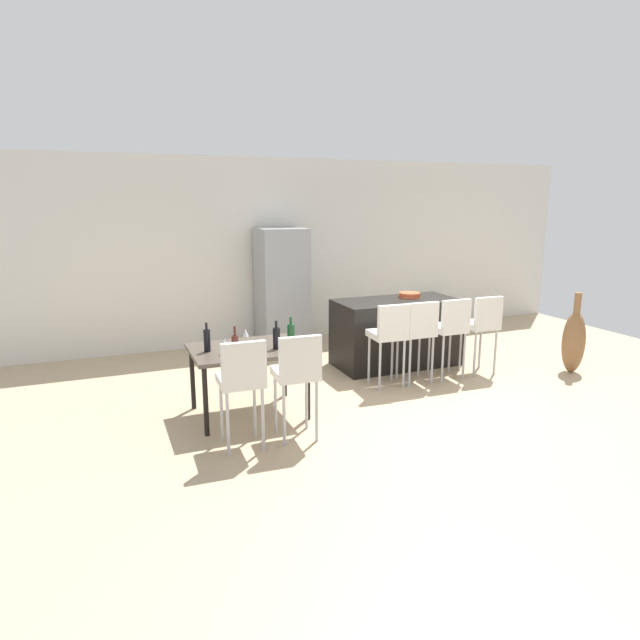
% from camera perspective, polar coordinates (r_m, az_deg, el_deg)
% --- Properties ---
extents(ground_plane, '(10.00, 10.00, 0.00)m').
position_cam_1_polar(ground_plane, '(6.52, 9.08, -7.92)').
color(ground_plane, tan).
extents(back_wall, '(10.00, 0.12, 2.90)m').
position_cam_1_polar(back_wall, '(9.02, -1.22, 7.36)').
color(back_wall, silver).
rests_on(back_wall, ground_plane).
extents(kitchen_island, '(1.69, 0.82, 0.92)m').
position_cam_1_polar(kitchen_island, '(7.61, 7.99, -1.29)').
color(kitchen_island, black).
rests_on(kitchen_island, ground_plane).
extents(bar_chair_left, '(0.42, 0.42, 1.05)m').
position_cam_1_polar(bar_chair_left, '(6.61, 7.28, -1.25)').
color(bar_chair_left, silver).
rests_on(bar_chair_left, ground_plane).
extents(bar_chair_middle, '(0.41, 0.41, 1.05)m').
position_cam_1_polar(bar_chair_middle, '(6.82, 10.28, -0.92)').
color(bar_chair_middle, silver).
rests_on(bar_chair_middle, ground_plane).
extents(bar_chair_right, '(0.41, 0.41, 1.05)m').
position_cam_1_polar(bar_chair_right, '(7.08, 13.55, -0.57)').
color(bar_chair_right, silver).
rests_on(bar_chair_right, ground_plane).
extents(bar_chair_far, '(0.41, 0.41, 1.05)m').
position_cam_1_polar(bar_chair_far, '(7.38, 16.69, -0.23)').
color(bar_chair_far, silver).
rests_on(bar_chair_far, ground_plane).
extents(dining_table, '(1.18, 0.88, 0.74)m').
position_cam_1_polar(dining_table, '(5.78, -7.58, -3.59)').
color(dining_table, '#4C4238').
rests_on(dining_table, ground_plane).
extents(dining_chair_near, '(0.42, 0.42, 1.05)m').
position_cam_1_polar(dining_chair_near, '(4.97, -8.20, -5.94)').
color(dining_chair_near, silver).
rests_on(dining_chair_near, ground_plane).
extents(dining_chair_far, '(0.42, 0.42, 1.05)m').
position_cam_1_polar(dining_chair_far, '(5.11, -2.41, -5.28)').
color(dining_chair_far, silver).
rests_on(dining_chair_far, ground_plane).
extents(wine_bottle_far, '(0.08, 0.08, 0.30)m').
position_cam_1_polar(wine_bottle_far, '(5.66, -4.60, -1.87)').
color(wine_bottle_far, black).
rests_on(wine_bottle_far, dining_table).
extents(wine_bottle_end, '(0.07, 0.07, 0.31)m').
position_cam_1_polar(wine_bottle_end, '(5.44, -8.90, -2.63)').
color(wine_bottle_end, '#471E19').
rests_on(wine_bottle_end, dining_table).
extents(wine_bottle_inner, '(0.07, 0.07, 0.30)m').
position_cam_1_polar(wine_bottle_inner, '(5.66, -11.78, -2.07)').
color(wine_bottle_inner, black).
rests_on(wine_bottle_inner, dining_table).
extents(wine_bottle_middle, '(0.08, 0.08, 0.31)m').
position_cam_1_polar(wine_bottle_middle, '(5.78, -3.07, -1.51)').
color(wine_bottle_middle, '#194723').
rests_on(wine_bottle_middle, dining_table).
extents(wine_glass_left, '(0.07, 0.07, 0.17)m').
position_cam_1_polar(wine_glass_left, '(5.52, -10.04, -2.33)').
color(wine_glass_left, silver).
rests_on(wine_glass_left, dining_table).
extents(wine_glass_right, '(0.07, 0.07, 0.17)m').
position_cam_1_polar(wine_glass_right, '(5.87, -7.84, -1.37)').
color(wine_glass_right, silver).
rests_on(wine_glass_right, dining_table).
extents(refrigerator, '(0.72, 0.68, 1.84)m').
position_cam_1_polar(refrigerator, '(8.47, -4.04, 3.38)').
color(refrigerator, '#939699').
rests_on(refrigerator, ground_plane).
extents(fruit_bowl, '(0.29, 0.29, 0.07)m').
position_cam_1_polar(fruit_bowl, '(7.71, 9.38, 2.60)').
color(fruit_bowl, '#C6512D').
rests_on(fruit_bowl, kitchen_island).
extents(floor_vase, '(0.29, 0.29, 1.08)m').
position_cam_1_polar(floor_vase, '(7.94, 25.09, -2.03)').
color(floor_vase, brown).
rests_on(floor_vase, ground_plane).
extents(potted_plant, '(0.34, 0.34, 0.55)m').
position_cam_1_polar(potted_plant, '(9.86, 12.31, 0.83)').
color(potted_plant, '#38383D').
rests_on(potted_plant, ground_plane).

